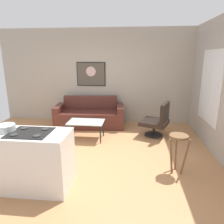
# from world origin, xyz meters

# --- Properties ---
(ground) EXTENTS (6.40, 6.40, 0.04)m
(ground) POSITION_xyz_m (0.00, 0.00, -0.02)
(ground) COLOR tan
(back_wall) EXTENTS (6.40, 0.05, 2.80)m
(back_wall) POSITION_xyz_m (0.00, 2.42, 1.40)
(back_wall) COLOR #ACA293
(back_wall) RESTS_ON ground
(right_wall) EXTENTS (0.05, 6.40, 2.80)m
(right_wall) POSITION_xyz_m (2.62, 0.30, 1.40)
(right_wall) COLOR #A8A097
(right_wall) RESTS_ON ground
(couch) EXTENTS (2.02, 0.98, 0.84)m
(couch) POSITION_xyz_m (-0.35, 1.86, 0.29)
(couch) COLOR #4C241E
(couch) RESTS_ON ground
(coffee_table) EXTENTS (0.87, 0.56, 0.45)m
(coffee_table) POSITION_xyz_m (-0.23, 0.86, 0.41)
(coffee_table) COLOR silver
(coffee_table) RESTS_ON ground
(armchair) EXTENTS (0.83, 0.85, 0.89)m
(armchair) POSITION_xyz_m (1.53, 1.23, 0.41)
(armchair) COLOR black
(armchair) RESTS_ON ground
(bar_stool) EXTENTS (0.37, 0.36, 0.70)m
(bar_stool) POSITION_xyz_m (1.70, -0.48, 0.54)
(bar_stool) COLOR brown
(bar_stool) RESTS_ON ground
(kitchen_counter) EXTENTS (1.78, 0.63, 0.92)m
(kitchen_counter) POSITION_xyz_m (-0.91, -1.13, 0.45)
(kitchen_counter) COLOR white
(kitchen_counter) RESTS_ON ground
(mixing_bowl) EXTENTS (0.29, 0.29, 0.10)m
(mixing_bowl) POSITION_xyz_m (-0.99, -1.10, 0.94)
(mixing_bowl) COLOR silver
(mixing_bowl) RESTS_ON kitchen_counter
(wall_painting) EXTENTS (0.88, 0.03, 0.72)m
(wall_painting) POSITION_xyz_m (-0.39, 2.38, 1.47)
(wall_painting) COLOR black
(window) EXTENTS (0.03, 1.22, 1.59)m
(window) POSITION_xyz_m (2.59, 0.90, 1.34)
(window) COLOR silver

